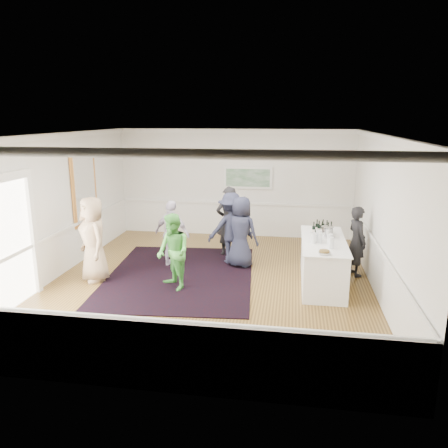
% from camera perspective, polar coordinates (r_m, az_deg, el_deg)
% --- Properties ---
extents(floor, '(8.00, 8.00, 0.00)m').
position_cam_1_polar(floor, '(9.71, -1.81, -7.55)').
color(floor, olive).
rests_on(floor, ground).
extents(ceiling, '(7.00, 8.00, 0.02)m').
position_cam_1_polar(ceiling, '(9.05, -1.96, 11.68)').
color(ceiling, white).
rests_on(ceiling, wall_back).
extents(wall_left, '(0.02, 8.00, 3.20)m').
position_cam_1_polar(wall_left, '(10.48, -21.05, 2.24)').
color(wall_left, white).
rests_on(wall_left, floor).
extents(wall_right, '(0.02, 8.00, 3.20)m').
position_cam_1_polar(wall_right, '(9.26, 19.91, 0.91)').
color(wall_right, white).
rests_on(wall_right, floor).
extents(wall_back, '(7.00, 0.02, 3.20)m').
position_cam_1_polar(wall_back, '(13.14, 1.41, 5.35)').
color(wall_back, white).
rests_on(wall_back, floor).
extents(wall_front, '(7.00, 0.02, 3.20)m').
position_cam_1_polar(wall_front, '(5.52, -9.74, -6.97)').
color(wall_front, white).
rests_on(wall_front, floor).
extents(wainscoting, '(7.00, 8.00, 1.00)m').
position_cam_1_polar(wainscoting, '(9.54, -1.83, -4.75)').
color(wainscoting, white).
rests_on(wainscoting, floor).
extents(mirror, '(0.05, 1.25, 1.85)m').
position_cam_1_polar(mirror, '(11.55, -17.76, 4.52)').
color(mirror, '#DF9141').
rests_on(mirror, wall_left).
extents(doorway, '(0.10, 1.78, 2.56)m').
position_cam_1_polar(doorway, '(8.93, -26.63, -1.42)').
color(doorway, white).
rests_on(doorway, wall_left).
extents(landscape_painting, '(1.44, 0.06, 0.66)m').
position_cam_1_polar(landscape_painting, '(13.01, 3.13, 6.06)').
color(landscape_painting, white).
rests_on(landscape_painting, wall_back).
extents(area_rug, '(3.58, 4.50, 0.02)m').
position_cam_1_polar(area_rug, '(10.11, -5.71, -6.66)').
color(area_rug, black).
rests_on(area_rug, floor).
extents(serving_table, '(0.92, 2.44, 0.99)m').
position_cam_1_polar(serving_table, '(9.69, 12.75, -4.82)').
color(serving_table, white).
rests_on(serving_table, floor).
extents(bartender, '(0.58, 0.69, 1.61)m').
position_cam_1_polar(bartender, '(10.32, 16.95, -2.16)').
color(bartender, black).
rests_on(bartender, floor).
extents(guest_tan, '(1.07, 1.08, 1.88)m').
position_cam_1_polar(guest_tan, '(9.94, -16.70, -1.92)').
color(guest_tan, tan).
rests_on(guest_tan, floor).
extents(guest_green, '(0.98, 0.99, 1.61)m').
position_cam_1_polar(guest_green, '(9.14, -6.66, -3.66)').
color(guest_green, green).
rests_on(guest_green, floor).
extents(guest_lilac, '(1.02, 0.67, 1.62)m').
position_cam_1_polar(guest_lilac, '(10.54, -6.78, -1.28)').
color(guest_lilac, silver).
rests_on(guest_lilac, floor).
extents(guest_dark_a, '(1.30, 1.05, 1.76)m').
position_cam_1_polar(guest_dark_a, '(10.69, 0.93, -0.56)').
color(guest_dark_a, '#1F2133').
rests_on(guest_dark_a, floor).
extents(guest_dark_b, '(0.78, 0.65, 1.81)m').
position_cam_1_polar(guest_dark_b, '(11.32, 0.61, 0.40)').
color(guest_dark_b, black).
rests_on(guest_dark_b, floor).
extents(guest_navy, '(0.98, 0.81, 1.72)m').
position_cam_1_polar(guest_navy, '(10.44, 2.24, -1.05)').
color(guest_navy, '#1F2133').
rests_on(guest_navy, floor).
extents(wine_bottles, '(0.46, 0.34, 0.31)m').
position_cam_1_polar(wine_bottles, '(10.01, 12.76, -0.36)').
color(wine_bottles, black).
rests_on(wine_bottles, serving_table).
extents(juice_pitchers, '(0.45, 0.65, 0.24)m').
position_cam_1_polar(juice_pitchers, '(9.22, 12.75, -1.82)').
color(juice_pitchers, '#64A83C').
rests_on(juice_pitchers, serving_table).
extents(ice_bucket, '(0.26, 0.26, 0.25)m').
position_cam_1_polar(ice_bucket, '(9.72, 13.32, -1.07)').
color(ice_bucket, silver).
rests_on(ice_bucket, serving_table).
extents(nut_bowl, '(0.24, 0.24, 0.07)m').
position_cam_1_polar(nut_bowl, '(8.56, 12.98, -3.63)').
color(nut_bowl, white).
rests_on(nut_bowl, serving_table).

